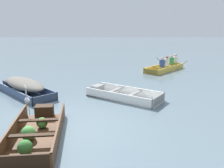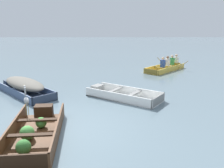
{
  "view_description": "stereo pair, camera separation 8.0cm",
  "coord_description": "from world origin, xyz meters",
  "px_view_note": "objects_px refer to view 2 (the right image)",
  "views": [
    {
      "loc": [
        1.31,
        -6.71,
        3.03
      ],
      "look_at": [
        1.47,
        3.75,
        0.35
      ],
      "focal_mm": 40.0,
      "sensor_mm": 36.0,
      "label": 1
    },
    {
      "loc": [
        1.39,
        -6.71,
        3.03
      ],
      "look_at": [
        1.47,
        3.75,
        0.35
      ],
      "focal_mm": 40.0,
      "sensor_mm": 36.0,
      "label": 2
    }
  ],
  "objects_px": {
    "skiff_slate_blue_near_moored": "(24,85)",
    "heron_on_dinghy": "(26,99)",
    "dinghy_dark_varnish_foreground": "(35,131)",
    "skiff_white_mid_moored": "(121,95)",
    "rowboat_yellow_with_crew": "(167,66)"
  },
  "relations": [
    {
      "from": "skiff_slate_blue_near_moored",
      "to": "heron_on_dinghy",
      "type": "height_order",
      "value": "heron_on_dinghy"
    },
    {
      "from": "dinghy_dark_varnish_foreground",
      "to": "skiff_slate_blue_near_moored",
      "type": "relative_size",
      "value": 1.01
    },
    {
      "from": "skiff_white_mid_moored",
      "to": "rowboat_yellow_with_crew",
      "type": "height_order",
      "value": "rowboat_yellow_with_crew"
    },
    {
      "from": "rowboat_yellow_with_crew",
      "to": "heron_on_dinghy",
      "type": "height_order",
      "value": "heron_on_dinghy"
    },
    {
      "from": "dinghy_dark_varnish_foreground",
      "to": "skiff_white_mid_moored",
      "type": "height_order",
      "value": "dinghy_dark_varnish_foreground"
    },
    {
      "from": "skiff_slate_blue_near_moored",
      "to": "rowboat_yellow_with_crew",
      "type": "relative_size",
      "value": 1.08
    },
    {
      "from": "heron_on_dinghy",
      "to": "rowboat_yellow_with_crew",
      "type": "bearing_deg",
      "value": 55.91
    },
    {
      "from": "dinghy_dark_varnish_foreground",
      "to": "skiff_slate_blue_near_moored",
      "type": "bearing_deg",
      "value": 111.84
    },
    {
      "from": "dinghy_dark_varnish_foreground",
      "to": "rowboat_yellow_with_crew",
      "type": "height_order",
      "value": "rowboat_yellow_with_crew"
    },
    {
      "from": "rowboat_yellow_with_crew",
      "to": "skiff_slate_blue_near_moored",
      "type": "bearing_deg",
      "value": -144.42
    },
    {
      "from": "skiff_slate_blue_near_moored",
      "to": "heron_on_dinghy",
      "type": "distance_m",
      "value": 3.85
    },
    {
      "from": "skiff_white_mid_moored",
      "to": "rowboat_yellow_with_crew",
      "type": "distance_m",
      "value": 6.6
    },
    {
      "from": "dinghy_dark_varnish_foreground",
      "to": "heron_on_dinghy",
      "type": "bearing_deg",
      "value": 123.22
    },
    {
      "from": "dinghy_dark_varnish_foreground",
      "to": "skiff_slate_blue_near_moored",
      "type": "xyz_separation_m",
      "value": [
        -1.64,
        4.09,
        0.2
      ]
    },
    {
      "from": "dinghy_dark_varnish_foreground",
      "to": "skiff_slate_blue_near_moored",
      "type": "height_order",
      "value": "skiff_slate_blue_near_moored"
    }
  ]
}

